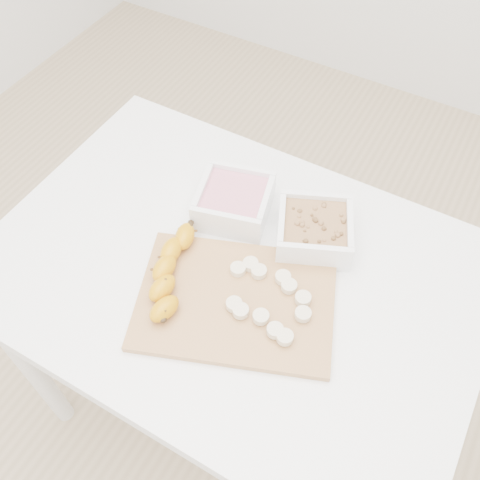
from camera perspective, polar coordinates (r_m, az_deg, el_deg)
The scene contains 7 objects.
ground at distance 1.75m, azimuth -0.50°, elevation -16.85°, with size 3.50×3.50×0.00m, color #C6AD89.
table at distance 1.16m, azimuth -0.73°, elevation -5.67°, with size 1.00×0.70×0.75m.
bowl_yogurt at distance 1.14m, azimuth -0.63°, elevation 4.20°, with size 0.18×0.18×0.07m.
bowl_granola at distance 1.10m, azimuth 7.92°, elevation 1.09°, with size 0.20×0.20×0.07m.
cutting_board at distance 1.03m, azimuth -0.45°, elevation -6.49°, with size 0.37×0.27×0.01m, color #AE7C48.
banana at distance 1.04m, azimuth -7.42°, elevation -3.46°, with size 0.06×0.22×0.04m, color #CB8608, non-canonical shape.
banana_slices at distance 1.02m, azimuth 3.03°, elevation -6.16°, with size 0.19×0.14×0.02m.
Camera 1 is at (0.31, -0.52, 1.65)m, focal length 40.00 mm.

